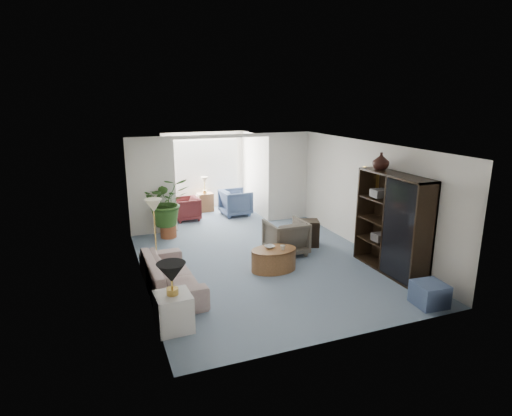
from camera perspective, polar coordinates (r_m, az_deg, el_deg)
name	(u,v)px	position (r m, az deg, el deg)	size (l,w,h in m)	color
floor	(266,265)	(8.99, 1.39, -7.71)	(6.00, 6.00, 0.00)	#7C91A4
sunroom_floor	(214,216)	(12.67, -5.69, -1.04)	(2.60, 2.60, 0.00)	#7C91A4
back_pier_left	(152,187)	(10.97, -13.92, 2.83)	(1.20, 0.12, 2.50)	white
back_pier_right	(288,177)	(12.02, 4.36, 4.25)	(1.20, 0.12, 2.50)	white
back_header	(223,136)	(11.18, -4.48, 9.66)	(2.60, 0.12, 0.10)	white
window_pane	(204,164)	(13.40, -7.09, 5.91)	(2.20, 0.02, 1.50)	white
window_blinds	(204,164)	(13.37, -7.06, 5.89)	(2.20, 0.02, 1.50)	white
framed_picture	(372,179)	(9.60, 15.42, 3.81)	(0.04, 0.50, 0.40)	#BEB298
sofa	(171,275)	(7.91, -11.42, -8.85)	(2.11, 0.82, 0.62)	#B5AC99
end_table	(174,312)	(6.69, -11.09, -13.62)	(0.53, 0.53, 0.58)	silver
table_lamp	(171,273)	(6.41, -11.37, -8.58)	(0.44, 0.44, 0.30)	black
floor_lamp	(153,206)	(9.03, -13.70, 0.32)	(0.36, 0.36, 0.28)	#EFEBBE
coffee_table	(274,260)	(8.67, 2.41, -6.98)	(0.95, 0.95, 0.45)	#9A5E38
coffee_bowl	(270,247)	(8.65, 1.86, -5.26)	(0.20, 0.20, 0.05)	silver
coffee_cup	(283,248)	(8.55, 3.63, -5.37)	(0.10, 0.10, 0.10)	beige
wingback_chair	(286,237)	(9.52, 4.07, -3.93)	(0.84, 0.86, 0.78)	#655B50
side_table_dark	(307,233)	(10.10, 6.95, -3.38)	(0.52, 0.41, 0.62)	black
entertainment_cabinet	(392,224)	(8.81, 17.95, -2.01)	(0.48, 1.80, 2.00)	black
cabinet_urn	(381,161)	(8.95, 16.55, 6.09)	(0.34, 0.34, 0.35)	black
ottoman	(429,294)	(7.87, 22.42, -10.72)	(0.50, 0.50, 0.40)	slate
plant_pot	(168,231)	(10.88, -11.77, -3.08)	(0.40, 0.40, 0.32)	#984E2C
house_plant	(167,201)	(10.67, -11.98, 0.87)	(1.10, 0.96, 1.23)	#2C521C
sunroom_chair_blue	(236,202)	(12.62, -2.77, 0.76)	(0.82, 0.85, 0.77)	slate
sunroom_chair_maroon	(186,209)	(12.26, -9.43, -0.11)	(0.71, 0.73, 0.66)	#5B1F24
sunroom_table	(205,202)	(13.14, -6.90, 0.79)	(0.47, 0.36, 0.57)	#9A5E38
shelf_clutter	(394,221)	(8.67, 18.19, -1.69)	(0.30, 1.25, 1.06)	black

